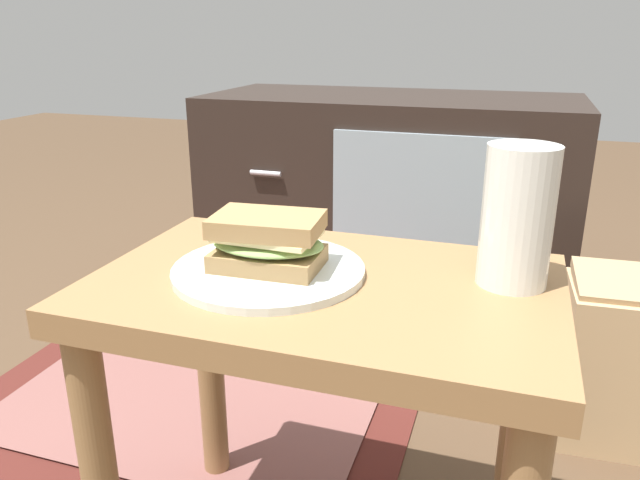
{
  "coord_description": "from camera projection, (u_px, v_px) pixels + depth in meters",
  "views": [
    {
      "loc": [
        0.21,
        -0.65,
        0.75
      ],
      "look_at": [
        -0.0,
        0.0,
        0.51
      ],
      "focal_mm": 34.29,
      "sensor_mm": 36.0,
      "label": 1
    }
  ],
  "objects": [
    {
      "name": "sandwich_front",
      "position": [
        268.0,
        241.0,
        0.74
      ],
      "size": [
        0.14,
        0.1,
        0.07
      ],
      "color": "#9E7A4C",
      "rests_on": "plate"
    },
    {
      "name": "plate",
      "position": [
        269.0,
        270.0,
        0.75
      ],
      "size": [
        0.24,
        0.24,
        0.01
      ],
      "primitive_type": "cylinder",
      "color": "silver",
      "rests_on": "side_table"
    },
    {
      "name": "side_table",
      "position": [
        324.0,
        346.0,
        0.77
      ],
      "size": [
        0.56,
        0.36,
        0.46
      ],
      "color": "olive",
      "rests_on": "ground"
    },
    {
      "name": "area_rug",
      "position": [
        207.0,
        384.0,
        1.34
      ],
      "size": [
        0.92,
        0.77,
        0.01
      ],
      "color": "#4C1E19",
      "rests_on": "ground"
    },
    {
      "name": "beer_glass",
      "position": [
        517.0,
        218.0,
        0.7
      ],
      "size": [
        0.08,
        0.08,
        0.17
      ],
      "color": "silver",
      "rests_on": "side_table"
    },
    {
      "name": "tv_cabinet",
      "position": [
        388.0,
        203.0,
        1.68
      ],
      "size": [
        0.96,
        0.46,
        0.58
      ],
      "color": "black",
      "rests_on": "ground"
    },
    {
      "name": "paper_bag",
      "position": [
        613.0,
        360.0,
        1.14
      ],
      "size": [
        0.19,
        0.18,
        0.33
      ],
      "color": "tan",
      "rests_on": "ground"
    }
  ]
}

